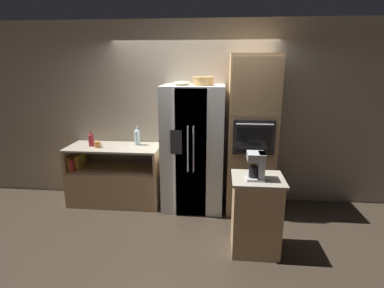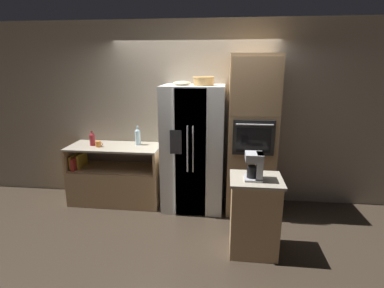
{
  "view_description": "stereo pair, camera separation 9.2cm",
  "coord_description": "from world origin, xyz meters",
  "views": [
    {
      "loc": [
        0.4,
        -4.21,
        2.16
      ],
      "look_at": [
        0.01,
        -0.02,
        1.03
      ],
      "focal_mm": 28.0,
      "sensor_mm": 36.0,
      "label": 1
    },
    {
      "loc": [
        0.49,
        -4.2,
        2.16
      ],
      "look_at": [
        0.01,
        -0.02,
        1.03
      ],
      "focal_mm": 28.0,
      "sensor_mm": 36.0,
      "label": 2
    }
  ],
  "objects": [
    {
      "name": "counter_left",
      "position": [
        -1.23,
        0.11,
        0.33
      ],
      "size": [
        1.42,
        0.63,
        0.92
      ],
      "color": "tan",
      "rests_on": "ground_plane"
    },
    {
      "name": "wicker_basket",
      "position": [
        0.16,
        0.04,
        1.93
      ],
      "size": [
        0.3,
        0.3,
        0.12
      ],
      "color": "tan",
      "rests_on": "refrigerator"
    },
    {
      "name": "fruit_bowl",
      "position": [
        -0.14,
        0.05,
        1.89
      ],
      "size": [
        0.26,
        0.26,
        0.06
      ],
      "color": "beige",
      "rests_on": "refrigerator"
    },
    {
      "name": "bottle_short",
      "position": [
        -1.57,
        0.1,
        1.03
      ],
      "size": [
        0.09,
        0.09,
        0.23
      ],
      "color": "maroon",
      "rests_on": "counter_left"
    },
    {
      "name": "coffee_maker",
      "position": [
        0.83,
        -1.04,
        1.08
      ],
      "size": [
        0.19,
        0.21,
        0.3
      ],
      "color": "#B2B2B7",
      "rests_on": "island_counter"
    },
    {
      "name": "wall_back",
      "position": [
        0.0,
        0.46,
        1.4
      ],
      "size": [
        12.0,
        0.06,
        2.8
      ],
      "color": "tan",
      "rests_on": "ground_plane"
    },
    {
      "name": "ground_plane",
      "position": [
        0.0,
        0.0,
        0.0
      ],
      "size": [
        20.0,
        20.0,
        0.0
      ],
      "primitive_type": "plane",
      "color": "#382D23"
    },
    {
      "name": "refrigerator",
      "position": [
        0.02,
        0.07,
        0.93
      ],
      "size": [
        0.9,
        0.74,
        1.87
      ],
      "color": "white",
      "rests_on": "ground_plane"
    },
    {
      "name": "mug",
      "position": [
        -1.44,
        0.03,
        0.97
      ],
      "size": [
        0.11,
        0.08,
        0.09
      ],
      "color": "orange",
      "rests_on": "counter_left"
    },
    {
      "name": "wall_oven",
      "position": [
        0.86,
        0.08,
        1.15
      ],
      "size": [
        0.67,
        0.74,
        2.29
      ],
      "color": "tan",
      "rests_on": "ground_plane"
    },
    {
      "name": "island_counter",
      "position": [
        0.85,
        -1.0,
        0.46
      ],
      "size": [
        0.58,
        0.52,
        0.92
      ],
      "color": "tan",
      "rests_on": "ground_plane"
    },
    {
      "name": "bottle_tall",
      "position": [
        -0.88,
        0.22,
        1.06
      ],
      "size": [
        0.09,
        0.09,
        0.3
      ],
      "color": "silver",
      "rests_on": "counter_left"
    }
  ]
}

